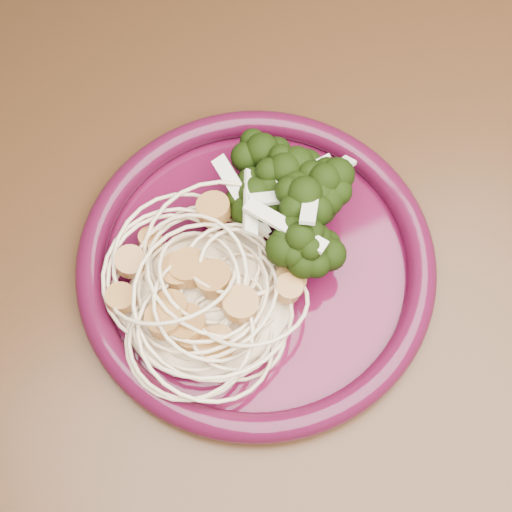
% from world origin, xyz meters
% --- Properties ---
extents(dining_table, '(1.20, 0.80, 0.75)m').
position_xyz_m(dining_table, '(0.00, 0.00, 0.65)').
color(dining_table, '#472814').
rests_on(dining_table, ground).
extents(dinner_plate, '(0.32, 0.32, 0.02)m').
position_xyz_m(dinner_plate, '(-0.09, -0.03, 0.76)').
color(dinner_plate, '#480A23').
rests_on(dinner_plate, dining_table).
extents(spaghetti_pile, '(0.15, 0.14, 0.03)m').
position_xyz_m(spaghetti_pile, '(-0.13, -0.04, 0.77)').
color(spaghetti_pile, beige).
rests_on(spaghetti_pile, dinner_plate).
extents(scallop_cluster, '(0.15, 0.15, 0.04)m').
position_xyz_m(scallop_cluster, '(-0.13, -0.04, 0.80)').
color(scallop_cluster, '#B7813F').
rests_on(scallop_cluster, spaghetti_pile).
extents(broccoli_pile, '(0.12, 0.16, 0.05)m').
position_xyz_m(broccoli_pile, '(-0.03, -0.02, 0.78)').
color(broccoli_pile, black).
rests_on(broccoli_pile, dinner_plate).
extents(onion_garnish, '(0.08, 0.11, 0.05)m').
position_xyz_m(onion_garnish, '(-0.03, -0.02, 0.81)').
color(onion_garnish, beige).
rests_on(onion_garnish, broccoli_pile).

